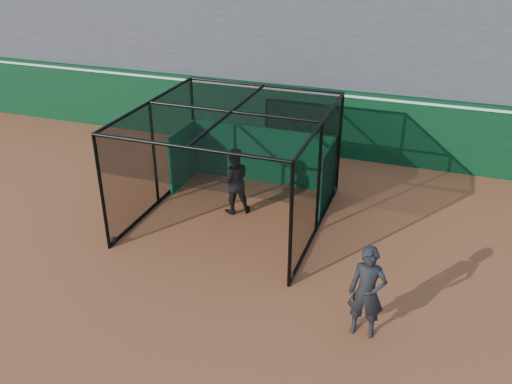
% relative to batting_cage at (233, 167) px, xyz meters
% --- Properties ---
extents(ground, '(120.00, 120.00, 0.00)m').
position_rel_batting_cage_xyz_m(ground, '(0.42, -2.87, -1.62)').
color(ground, brown).
rests_on(ground, ground).
extents(outfield_wall, '(50.00, 0.50, 2.50)m').
position_rel_batting_cage_xyz_m(outfield_wall, '(0.42, 5.63, -0.33)').
color(outfield_wall, '#093318').
rests_on(outfield_wall, ground).
extents(grandstand, '(50.00, 7.85, 8.95)m').
position_rel_batting_cage_xyz_m(grandstand, '(0.42, 9.40, 2.86)').
color(grandstand, '#4C4C4F').
rests_on(grandstand, ground).
extents(batting_cage, '(5.09, 5.47, 3.24)m').
position_rel_batting_cage_xyz_m(batting_cage, '(0.00, 0.00, 0.00)').
color(batting_cage, black).
rests_on(batting_cage, ground).
extents(batter, '(1.24, 1.16, 2.02)m').
position_rel_batting_cage_xyz_m(batter, '(-0.11, 0.32, -0.60)').
color(batter, black).
rests_on(batter, ground).
extents(on_deck_player, '(0.77, 0.50, 2.10)m').
position_rel_batting_cage_xyz_m(on_deck_player, '(4.44, -3.74, -0.57)').
color(on_deck_player, black).
rests_on(on_deck_player, ground).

